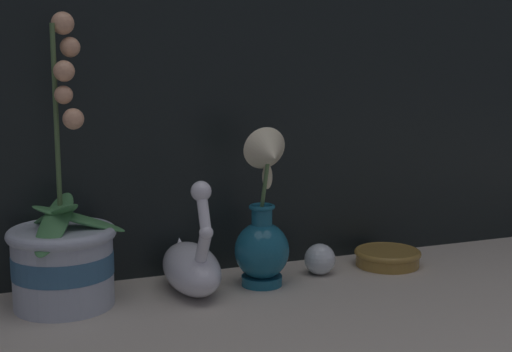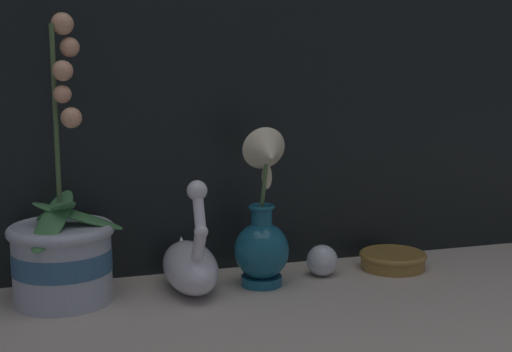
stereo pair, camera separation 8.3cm
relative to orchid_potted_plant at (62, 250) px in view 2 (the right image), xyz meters
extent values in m
plane|color=#BCB2A3|center=(0.31, -0.11, -0.09)|extent=(2.80, 2.80, 0.00)
cylinder|color=#B2BCCC|center=(0.00, 0.00, -0.02)|extent=(0.16, 0.16, 0.13)
cylinder|color=#386689|center=(0.00, 0.00, -0.02)|extent=(0.16, 0.16, 0.04)
torus|color=#B2BCCC|center=(0.00, 0.00, 0.03)|extent=(0.18, 0.18, 0.02)
cylinder|color=#4C6B3D|center=(0.00, 0.00, 0.21)|extent=(0.01, 0.02, 0.33)
ellipsoid|color=#427F47|center=(0.03, -0.01, 0.06)|extent=(0.16, 0.07, 0.06)
ellipsoid|color=#427F47|center=(-0.01, 0.03, 0.06)|extent=(0.10, 0.17, 0.08)
ellipsoid|color=#427F47|center=(-0.01, -0.03, 0.06)|extent=(0.10, 0.14, 0.08)
sphere|color=#E5A87F|center=(0.02, 0.01, 0.37)|extent=(0.04, 0.04, 0.04)
sphere|color=#E5A87F|center=(0.03, 0.01, 0.33)|extent=(0.03, 0.03, 0.03)
sphere|color=#E5A87F|center=(0.01, -0.02, 0.29)|extent=(0.03, 0.03, 0.03)
sphere|color=#E5A87F|center=(0.01, -0.01, 0.26)|extent=(0.03, 0.03, 0.03)
sphere|color=#E5A87F|center=(0.02, -0.03, 0.22)|extent=(0.03, 0.03, 0.03)
ellipsoid|color=white|center=(0.21, -0.01, -0.05)|extent=(0.09, 0.19, 0.08)
cone|color=white|center=(0.21, 0.06, -0.03)|extent=(0.05, 0.06, 0.06)
cylinder|color=white|center=(0.21, -0.08, 0.01)|extent=(0.02, 0.06, 0.07)
sphere|color=white|center=(0.21, -0.10, 0.04)|extent=(0.02, 0.02, 0.02)
cylinder|color=white|center=(0.21, -0.09, 0.07)|extent=(0.02, 0.04, 0.07)
sphere|color=white|center=(0.21, -0.07, 0.10)|extent=(0.03, 0.03, 0.03)
cylinder|color=#195B75|center=(0.34, -0.02, -0.08)|extent=(0.07, 0.07, 0.02)
ellipsoid|color=#195B75|center=(0.34, -0.02, -0.02)|extent=(0.10, 0.10, 0.10)
cylinder|color=#195B75|center=(0.34, -0.02, 0.04)|extent=(0.04, 0.04, 0.03)
torus|color=#195B75|center=(0.34, -0.02, 0.06)|extent=(0.05, 0.05, 0.01)
cylinder|color=#567A47|center=(0.34, -0.03, 0.10)|extent=(0.01, 0.03, 0.09)
cone|color=beige|center=(0.34, -0.05, 0.16)|extent=(0.08, 0.07, 0.09)
ellipsoid|color=beige|center=(0.35, -0.02, 0.11)|extent=(0.02, 0.02, 0.04)
sphere|color=silver|center=(0.47, 0.00, -0.06)|extent=(0.06, 0.06, 0.06)
cylinder|color=olive|center=(0.61, 0.01, -0.07)|extent=(0.12, 0.12, 0.03)
torus|color=olive|center=(0.61, 0.01, -0.06)|extent=(0.13, 0.13, 0.01)
camera|label=1|loc=(-0.10, -1.16, 0.32)|focal=50.00mm
camera|label=2|loc=(-0.02, -1.19, 0.32)|focal=50.00mm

